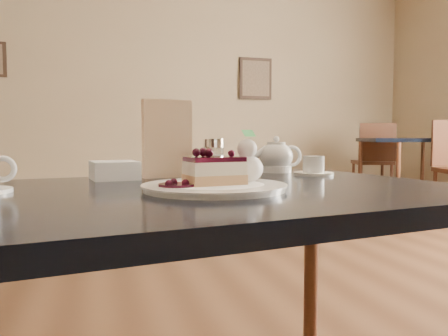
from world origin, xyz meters
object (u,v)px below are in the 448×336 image
object	(u,v)px
main_table	(206,222)
dessert_plate	(214,187)
bg_table_far_right	(410,201)
cheesecake_slice	(214,171)
tea_set	(283,159)

from	to	relation	value
main_table	dessert_plate	bearing A→B (deg)	-90.00
main_table	bg_table_far_right	bearing A→B (deg)	37.27
cheesecake_slice	bg_table_far_right	xyz separation A→B (m)	(3.25, 3.35, -0.67)
tea_set	bg_table_far_right	world-z (taller)	same
cheesecake_slice	tea_set	distance (m)	0.48
main_table	bg_table_far_right	size ratio (longest dim) A/B	0.63
main_table	tea_set	distance (m)	0.47
cheesecake_slice	tea_set	bearing A→B (deg)	41.14
dessert_plate	cheesecake_slice	bearing A→B (deg)	-75.96
tea_set	dessert_plate	bearing A→B (deg)	-130.69
dessert_plate	tea_set	bearing A→B (deg)	49.31
cheesecake_slice	bg_table_far_right	size ratio (longest dim) A/B	0.06
cheesecake_slice	tea_set	xyz separation A→B (m)	(0.31, 0.37, 0.00)
cheesecake_slice	bg_table_far_right	bearing A→B (deg)	37.73
dessert_plate	bg_table_far_right	bearing A→B (deg)	45.90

